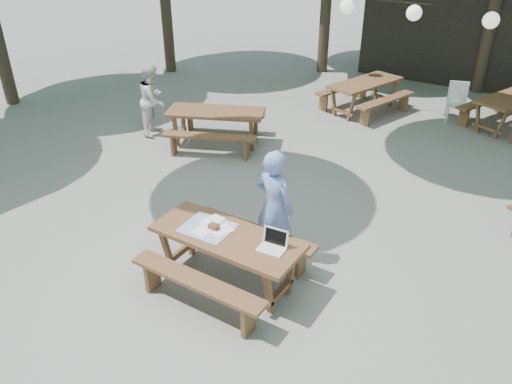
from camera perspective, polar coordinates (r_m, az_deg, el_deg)
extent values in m
plane|color=slate|center=(7.75, 3.40, -4.94)|extent=(80.00, 80.00, 0.00)
cube|color=black|center=(16.60, 24.15, 16.75)|extent=(6.00, 3.00, 2.80)
cube|color=brown|center=(6.44, -3.35, -5.15)|extent=(2.00, 0.80, 0.06)
cube|color=brown|center=(6.19, -6.81, -10.07)|extent=(1.90, 0.28, 0.05)
cube|color=brown|center=(7.03, -0.22, -4.43)|extent=(1.90, 0.28, 0.05)
cube|color=brown|center=(6.66, -3.26, -7.81)|extent=(1.70, 0.70, 0.69)
cube|color=brown|center=(10.54, -4.64, 9.09)|extent=(2.15, 1.54, 0.06)
cube|color=brown|center=(10.05, -5.39, 6.36)|extent=(1.85, 1.03, 0.05)
cube|color=brown|center=(11.22, -3.86, 8.95)|extent=(1.85, 1.03, 0.05)
cube|color=brown|center=(10.67, -4.56, 7.21)|extent=(1.84, 1.33, 0.69)
cube|color=brown|center=(12.71, 12.42, 12.10)|extent=(1.35, 2.15, 0.06)
cube|color=brown|center=(12.43, 14.64, 10.13)|extent=(0.83, 1.90, 0.05)
cube|color=brown|center=(13.18, 10.05, 11.71)|extent=(0.83, 1.90, 0.05)
cube|color=brown|center=(12.83, 12.24, 10.51)|extent=(1.17, 1.83, 0.69)
cube|color=brown|center=(13.12, 24.69, 9.40)|extent=(0.98, 1.86, 0.05)
cube|color=brown|center=(12.87, 26.99, 8.00)|extent=(1.29, 1.84, 0.69)
imported|color=#778FD9|center=(6.82, 2.13, -1.69)|extent=(0.66, 0.48, 1.69)
imported|color=silver|center=(11.29, -11.66, 10.30)|extent=(0.82, 0.92, 1.55)
cube|color=silver|center=(12.80, 21.97, 9.25)|extent=(0.55, 0.55, 0.04)
cube|color=silver|center=(12.91, 22.11, 10.62)|extent=(0.43, 0.17, 0.48)
cube|color=silver|center=(12.86, 21.79, 8.38)|extent=(0.53, 0.53, 0.38)
cube|color=white|center=(6.14, 1.79, -6.56)|extent=(0.35, 0.26, 0.02)
cube|color=white|center=(6.16, 2.27, -5.13)|extent=(0.33, 0.09, 0.23)
cube|color=black|center=(6.16, 2.24, -5.16)|extent=(0.28, 0.07, 0.19)
cube|color=#3863C0|center=(6.57, -5.56, -4.08)|extent=(0.67, 0.58, 0.01)
cube|color=white|center=(6.53, -5.97, -4.31)|extent=(0.24, 0.32, 0.00)
cube|color=white|center=(6.50, -3.92, -4.39)|extent=(0.30, 0.35, 0.00)
cube|color=white|center=(6.70, -4.96, -3.25)|extent=(0.26, 0.33, 0.00)
cube|color=brown|center=(6.52, -4.84, -3.93)|extent=(0.13, 0.09, 0.06)
cylinder|color=black|center=(12.04, 21.11, 19.20)|extent=(9.00, 0.02, 0.02)
sphere|color=white|center=(12.75, 10.36, 20.14)|extent=(0.34, 0.34, 0.34)
sphere|color=white|center=(12.23, 17.62, 18.93)|extent=(0.34, 0.34, 0.34)
sphere|color=white|center=(11.91, 25.27, 17.32)|extent=(0.34, 0.34, 0.34)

